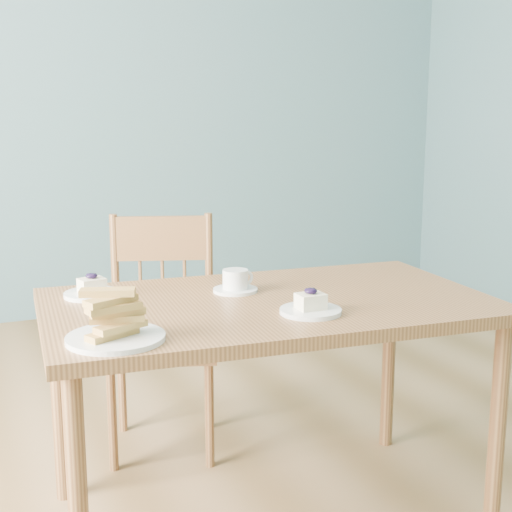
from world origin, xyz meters
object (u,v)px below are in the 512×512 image
Objects in this scene: dining_table at (268,322)px; biscotti_plate at (115,324)px; dining_chair at (162,332)px; coffee_cup at (236,282)px; cheesecake_plate_near at (311,307)px; cheesecake_plate_far at (92,290)px.

biscotti_plate reaches higher than dining_table.
coffee_cup is at bearing -59.23° from dining_chair.
cheesecake_plate_near is at bearing 1.92° from biscotti_plate.
coffee_cup is 0.57× the size of biscotti_plate.
dining_chair is 3.61× the size of biscotti_plate.
biscotti_plate is at bearing -148.25° from coffee_cup.
dining_table is at bearing -73.17° from coffee_cup.
dining_chair reaches higher than cheesecake_plate_near.
dining_table is 0.16m from coffee_cup.
dining_table is 0.63m from dining_chair.
coffee_cup is (-0.05, 0.12, 0.09)m from dining_table.
dining_chair is at bearing 96.92° from coffee_cup.
cheesecake_plate_near is 1.24× the size of coffee_cup.
dining_chair reaches higher than biscotti_plate.
coffee_cup is at bearing 36.04° from biscotti_plate.
dining_chair reaches higher than dining_table.
dining_chair is 5.08× the size of cheesecake_plate_near.
biscotti_plate is at bearing -93.99° from dining_chair.
dining_table is 0.19m from cheesecake_plate_near.
dining_table is 0.51m from cheesecake_plate_far.
cheesecake_plate_far is (-0.48, 0.41, -0.00)m from cheesecake_plate_near.
cheesecake_plate_near reaches higher than dining_table.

